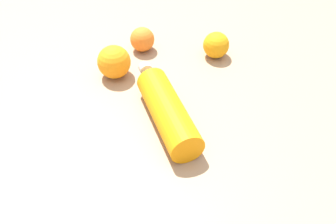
{
  "coord_description": "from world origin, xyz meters",
  "views": [
    {
      "loc": [
        -0.46,
        -0.26,
        0.53
      ],
      "look_at": [
        -0.01,
        -0.01,
        0.03
      ],
      "focal_mm": 37.62,
      "sensor_mm": 36.0,
      "label": 1
    }
  ],
  "objects_px": {
    "water_bottle": "(165,106)",
    "orange_2": "(142,39)",
    "orange_0": "(114,62)",
    "orange_1": "(216,45)"
  },
  "relations": [
    {
      "from": "water_bottle",
      "to": "orange_2",
      "type": "relative_size",
      "value": 3.75
    },
    {
      "from": "orange_0",
      "to": "orange_1",
      "type": "bearing_deg",
      "value": -42.84
    },
    {
      "from": "water_bottle",
      "to": "orange_1",
      "type": "relative_size",
      "value": 3.58
    },
    {
      "from": "water_bottle",
      "to": "orange_1",
      "type": "height_order",
      "value": "water_bottle"
    },
    {
      "from": "water_bottle",
      "to": "orange_1",
      "type": "xyz_separation_m",
      "value": [
        0.26,
        -0.0,
        -0.0
      ]
    },
    {
      "from": "orange_1",
      "to": "orange_2",
      "type": "height_order",
      "value": "orange_1"
    },
    {
      "from": "orange_0",
      "to": "orange_2",
      "type": "relative_size",
      "value": 1.25
    },
    {
      "from": "orange_0",
      "to": "orange_2",
      "type": "xyz_separation_m",
      "value": [
        0.13,
        0.0,
        -0.01
      ]
    },
    {
      "from": "orange_0",
      "to": "orange_2",
      "type": "height_order",
      "value": "orange_0"
    },
    {
      "from": "orange_0",
      "to": "orange_1",
      "type": "distance_m",
      "value": 0.26
    }
  ]
}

